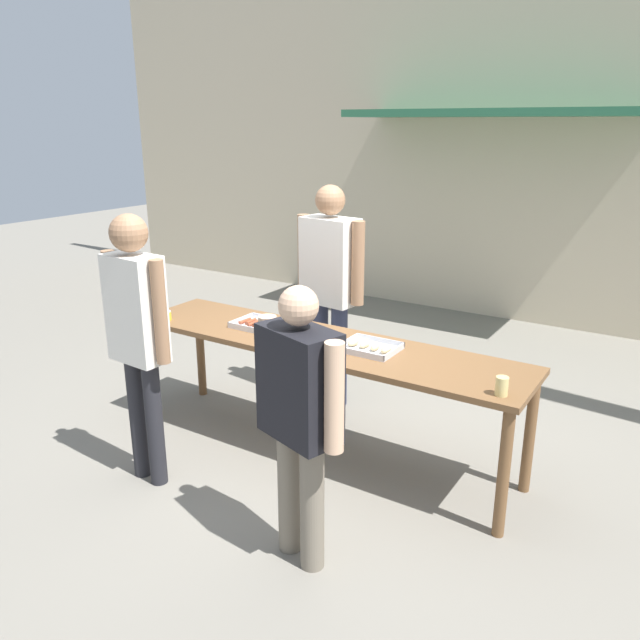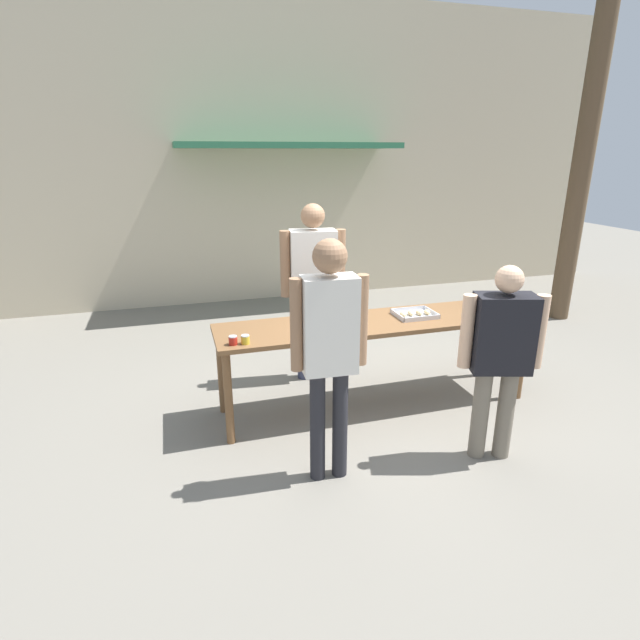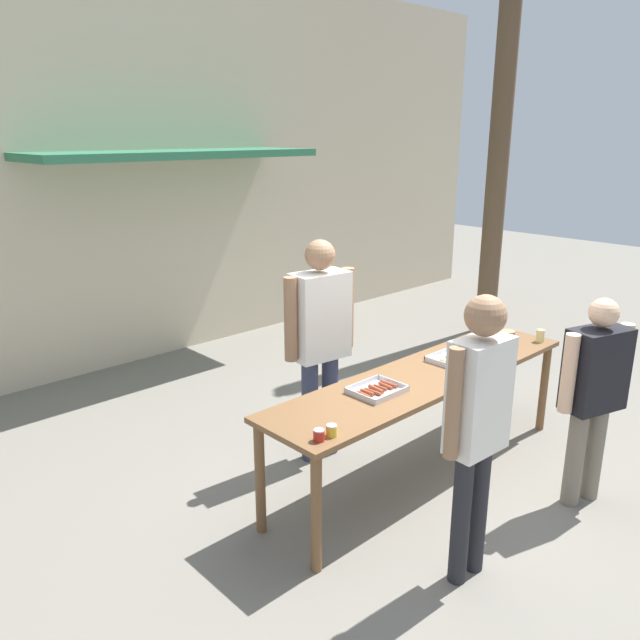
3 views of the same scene
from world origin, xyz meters
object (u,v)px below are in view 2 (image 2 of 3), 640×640
(beer_cup, at_px, (519,309))
(person_customer_holding_hotdog, at_px, (329,340))
(person_customer_with_cup, at_px, (501,349))
(utility_pole, at_px, (593,95))
(food_tray_sausages, at_px, (320,324))
(food_tray_buns, at_px, (415,314))
(person_server_behind_table, at_px, (313,278))
(condiment_jar_mustard, at_px, (233,340))
(condiment_jar_ketchup, at_px, (245,339))

(beer_cup, xyz_separation_m, person_customer_holding_hotdog, (-2.10, -0.71, 0.18))
(person_customer_with_cup, relative_size, utility_pole, 0.26)
(food_tray_sausages, xyz_separation_m, person_customer_holding_hotdog, (-0.22, -0.96, 0.22))
(food_tray_buns, bearing_deg, beer_cup, -14.26)
(food_tray_sausages, relative_size, food_tray_buns, 1.00)
(food_tray_buns, xyz_separation_m, person_server_behind_table, (-0.77, 0.75, 0.22))
(utility_pole, bearing_deg, beer_cup, -139.71)
(person_server_behind_table, height_order, utility_pole, utility_pole)
(food_tray_buns, relative_size, beer_cup, 3.33)
(food_tray_buns, height_order, person_server_behind_table, person_server_behind_table)
(food_tray_sausages, height_order, person_customer_holding_hotdog, person_customer_holding_hotdog)
(beer_cup, xyz_separation_m, person_customer_with_cup, (-0.79, -0.83, 0.00))
(food_tray_sausages, height_order, beer_cup, beer_cup)
(person_server_behind_table, bearing_deg, condiment_jar_mustard, -126.59)
(beer_cup, xyz_separation_m, utility_pole, (2.29, 1.94, 2.09))
(food_tray_buns, height_order, condiment_jar_mustard, condiment_jar_mustard)
(food_tray_buns, xyz_separation_m, condiment_jar_ketchup, (-1.62, -0.25, 0.02))
(condiment_jar_ketchup, relative_size, person_server_behind_table, 0.04)
(person_server_behind_table, height_order, person_customer_holding_hotdog, person_server_behind_table)
(beer_cup, bearing_deg, food_tray_sausages, 172.56)
(food_tray_buns, bearing_deg, food_tray_sausages, 179.88)
(condiment_jar_ketchup, bearing_deg, utility_pole, 21.81)
(food_tray_sausages, distance_m, beer_cup, 1.90)
(beer_cup, height_order, person_server_behind_table, person_server_behind_table)
(person_customer_holding_hotdog, xyz_separation_m, utility_pole, (4.39, 2.65, 1.91))
(condiment_jar_ketchup, distance_m, person_server_behind_table, 1.33)
(food_tray_sausages, bearing_deg, person_customer_holding_hotdog, -102.90)
(person_server_behind_table, bearing_deg, food_tray_buns, -37.01)
(food_tray_sausages, height_order, food_tray_buns, food_tray_buns)
(food_tray_buns, bearing_deg, person_customer_holding_hotdog, -140.14)
(condiment_jar_mustard, relative_size, utility_pole, 0.01)
(person_customer_with_cup, bearing_deg, utility_pole, -120.99)
(person_customer_with_cup, bearing_deg, person_customer_holding_hotdog, 12.09)
(beer_cup, bearing_deg, person_server_behind_table, 150.21)
(food_tray_buns, bearing_deg, condiment_jar_ketchup, -171.11)
(food_tray_sausages, height_order, person_customer_with_cup, person_customer_with_cup)
(condiment_jar_mustard, distance_m, condiment_jar_ketchup, 0.10)
(condiment_jar_mustard, height_order, condiment_jar_ketchup, same)
(food_tray_sausages, distance_m, person_customer_holding_hotdog, 1.01)
(person_server_behind_table, bearing_deg, condiment_jar_ketchup, -123.26)
(person_customer_with_cup, xyz_separation_m, utility_pole, (3.08, 2.77, 2.08))
(condiment_jar_mustard, height_order, person_server_behind_table, person_server_behind_table)
(person_server_behind_table, distance_m, person_customer_with_cup, 2.06)
(person_customer_with_cup, bearing_deg, food_tray_buns, -64.04)
(condiment_jar_mustard, distance_m, beer_cup, 2.68)
(food_tray_sausages, distance_m, utility_pole, 4.98)
(condiment_jar_mustard, height_order, utility_pole, utility_pole)
(utility_pole, bearing_deg, condiment_jar_ketchup, -158.19)
(food_tray_buns, bearing_deg, person_server_behind_table, 135.96)
(person_customer_holding_hotdog, bearing_deg, food_tray_buns, -136.74)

